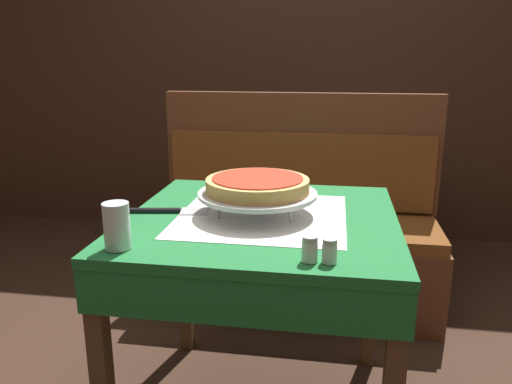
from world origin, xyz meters
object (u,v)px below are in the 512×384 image
object	(u,v)px
dining_table_rear	(345,162)
deep_dish_pizza	(258,185)
dining_table_front	(262,244)
booth_bench	(295,245)
pizza_server	(171,211)
water_glass_near	(117,226)
salt_shaker	(310,249)
pizza_pan_stand	(257,195)
pepper_shaker	(330,251)
condiment_caddy	(332,133)

from	to	relation	value
dining_table_rear	deep_dish_pizza	bearing A→B (deg)	-101.32
dining_table_front	deep_dish_pizza	distance (m)	0.20
booth_bench	pizza_server	world-z (taller)	booth_bench
dining_table_front	dining_table_rear	distance (m)	1.55
pizza_server	water_glass_near	xyz separation A→B (m)	(-0.04, -0.32, 0.06)
dining_table_front	booth_bench	world-z (taller)	booth_bench
booth_bench	salt_shaker	bearing A→B (deg)	-84.10
pizza_pan_stand	pepper_shaker	distance (m)	0.43
salt_shaker	condiment_caddy	world-z (taller)	condiment_caddy
dining_table_front	pizza_pan_stand	distance (m)	0.16
deep_dish_pizza	condiment_caddy	distance (m)	1.57
booth_bench	dining_table_front	bearing A→B (deg)	-92.73
dining_table_front	pizza_server	bearing A→B (deg)	-177.10
pizza_server	water_glass_near	bearing A→B (deg)	-96.55
dining_table_front	deep_dish_pizza	bearing A→B (deg)	154.30
booth_bench	water_glass_near	xyz separation A→B (m)	(-0.38, -1.22, 0.50)
pizza_pan_stand	deep_dish_pizza	world-z (taller)	deep_dish_pizza
dining_table_front	deep_dish_pizza	xyz separation A→B (m)	(-0.02, 0.01, 0.20)
dining_table_rear	pepper_shaker	distance (m)	1.88
booth_bench	pizza_pan_stand	size ratio (longest dim) A/B	3.71
dining_table_rear	salt_shaker	bearing A→B (deg)	-93.61
dining_table_front	salt_shaker	world-z (taller)	salt_shaker
condiment_caddy	salt_shaker	bearing A→B (deg)	-90.98
booth_bench	water_glass_near	distance (m)	1.37
booth_bench	pizza_server	size ratio (longest dim) A/B	5.29
salt_shaker	pepper_shaker	size ratio (longest dim) A/B	1.06
dining_table_front	condiment_caddy	distance (m)	1.59
pepper_shaker	condiment_caddy	bearing A→B (deg)	90.47
dining_table_rear	pizza_server	bearing A→B (deg)	-110.74
dining_table_rear	pizza_pan_stand	world-z (taller)	pizza_pan_stand
pizza_pan_stand	pepper_shaker	world-z (taller)	pizza_pan_stand
deep_dish_pizza	salt_shaker	distance (m)	0.41
dining_table_rear	water_glass_near	size ratio (longest dim) A/B	6.06
salt_shaker	pepper_shaker	bearing A→B (deg)	0.00
dining_table_front	condiment_caddy	size ratio (longest dim) A/B	4.65
pepper_shaker	pizza_server	bearing A→B (deg)	147.06
water_glass_near	pizza_server	bearing A→B (deg)	83.45
salt_shaker	dining_table_rear	bearing A→B (deg)	86.39
booth_bench	pizza_pan_stand	distance (m)	1.01
booth_bench	dining_table_rear	bearing A→B (deg)	69.16
deep_dish_pizza	pepper_shaker	xyz separation A→B (m)	(0.23, -0.36, -0.07)
booth_bench	pizza_pan_stand	world-z (taller)	booth_bench
condiment_caddy	pizza_pan_stand	bearing A→B (deg)	-97.97
pizza_pan_stand	deep_dish_pizza	bearing A→B (deg)	153.43
salt_shaker	pepper_shaker	xyz separation A→B (m)	(0.05, 0.00, -0.00)
booth_bench	pepper_shaker	xyz separation A→B (m)	(0.18, -1.23, 0.47)
deep_dish_pizza	salt_shaker	xyz separation A→B (m)	(0.19, -0.36, -0.07)
dining_table_front	condiment_caddy	world-z (taller)	condiment_caddy
booth_bench	water_glass_near	world-z (taller)	booth_bench
pizza_pan_stand	salt_shaker	world-z (taller)	pizza_pan_stand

